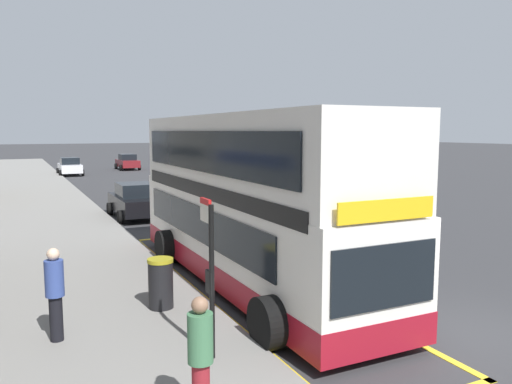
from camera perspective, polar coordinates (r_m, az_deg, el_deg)
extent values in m
plane|color=#333335|center=(39.74, -14.24, 0.92)|extent=(260.00, 260.00, 0.00)
cube|color=gray|center=(38.94, -24.37, 0.50)|extent=(6.00, 76.00, 0.14)
cube|color=white|center=(13.29, -0.97, -4.61)|extent=(2.45, 10.80, 2.30)
cube|color=white|center=(13.03, -0.99, 4.48)|extent=(2.43, 10.58, 1.90)
cube|color=maroon|center=(13.49, -0.96, -8.15)|extent=(2.47, 10.82, 0.60)
cube|color=black|center=(13.11, -0.98, 0.41)|extent=(2.48, 9.94, 0.36)
cube|color=black|center=(13.14, -6.65, -3.45)|extent=(0.04, 8.64, 0.90)
cube|color=black|center=(12.56, -6.17, 4.57)|extent=(0.04, 9.50, 1.00)
cube|color=black|center=(8.76, 14.35, -9.24)|extent=(2.16, 0.04, 1.10)
cube|color=yellow|center=(8.52, 14.57, -1.98)|extent=(1.96, 0.04, 0.36)
cylinder|color=black|center=(9.61, 1.78, -14.46)|extent=(0.56, 1.00, 1.00)
cylinder|color=black|center=(11.01, 14.27, -11.86)|extent=(0.56, 1.00, 1.00)
cylinder|color=black|center=(15.75, -9.94, -6.04)|extent=(0.56, 1.00, 1.00)
cylinder|color=black|center=(16.64, -1.17, -5.24)|extent=(0.56, 1.00, 1.00)
cube|color=yellow|center=(13.07, -6.85, -10.95)|extent=(0.16, 13.14, 0.01)
cube|color=yellow|center=(14.15, 3.85, -9.51)|extent=(0.16, 13.14, 0.01)
cube|color=yellow|center=(19.46, -9.29, -5.04)|extent=(2.90, 0.16, 0.01)
cylinder|color=black|center=(8.67, -5.00, -10.13)|extent=(0.09, 0.09, 2.65)
cube|color=silver|center=(8.64, -5.69, -2.38)|extent=(0.05, 0.42, 0.30)
cube|color=red|center=(8.61, -5.71, -1.07)|extent=(0.05, 0.42, 0.10)
cube|color=black|center=(8.77, -5.24, -10.13)|extent=(0.06, 0.28, 0.40)
cube|color=black|center=(24.00, -13.46, -1.29)|extent=(1.76, 4.20, 0.72)
cube|color=black|center=(23.82, -13.45, 0.25)|extent=(1.52, 1.90, 0.60)
cylinder|color=black|center=(25.14, -16.16, -1.84)|extent=(0.22, 0.60, 0.60)
cylinder|color=black|center=(25.51, -12.02, -1.59)|extent=(0.22, 0.60, 0.60)
cylinder|color=black|center=(22.60, -15.03, -2.76)|extent=(0.22, 0.60, 0.60)
cylinder|color=black|center=(23.02, -10.45, -2.46)|extent=(0.22, 0.60, 0.60)
cube|color=silver|center=(48.72, -20.25, 2.55)|extent=(1.76, 4.20, 0.72)
cube|color=black|center=(48.58, -20.27, 3.32)|extent=(1.52, 1.90, 0.60)
cylinder|color=black|center=(49.96, -21.45, 2.18)|extent=(0.22, 0.60, 0.60)
cylinder|color=black|center=(50.14, -19.32, 2.29)|extent=(0.22, 0.60, 0.60)
cylinder|color=black|center=(47.37, -21.20, 1.96)|extent=(0.22, 0.60, 0.60)
cylinder|color=black|center=(47.56, -18.95, 2.07)|extent=(0.22, 0.60, 0.60)
cube|color=maroon|center=(54.18, -14.29, 3.16)|extent=(1.76, 4.20, 0.72)
cube|color=black|center=(54.04, -14.29, 3.85)|extent=(1.52, 1.90, 0.60)
cylinder|color=black|center=(55.30, -15.51, 2.82)|extent=(0.22, 0.60, 0.60)
cylinder|color=black|center=(55.66, -13.61, 2.90)|extent=(0.22, 0.60, 0.60)
cylinder|color=black|center=(52.74, -14.99, 2.65)|extent=(0.22, 0.60, 0.60)
cylinder|color=black|center=(53.13, -13.01, 2.74)|extent=(0.22, 0.60, 0.60)
cylinder|color=#3F724C|center=(6.91, -6.31, -16.04)|extent=(0.34, 0.34, 0.67)
sphere|color=#8C664C|center=(6.75, -6.36, -12.55)|extent=(0.22, 0.22, 0.22)
cylinder|color=black|center=(10.30, -21.60, -13.10)|extent=(0.24, 0.24, 0.85)
cylinder|color=#33478C|center=(10.07, -21.79, -9.02)|extent=(0.34, 0.34, 0.67)
sphere|color=beige|center=(9.96, -21.91, -6.53)|extent=(0.23, 0.23, 0.23)
cylinder|color=black|center=(11.43, -10.69, -10.27)|extent=(0.54, 0.54, 1.02)
cylinder|color=#A5991E|center=(11.28, -10.75, -7.58)|extent=(0.57, 0.57, 0.08)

